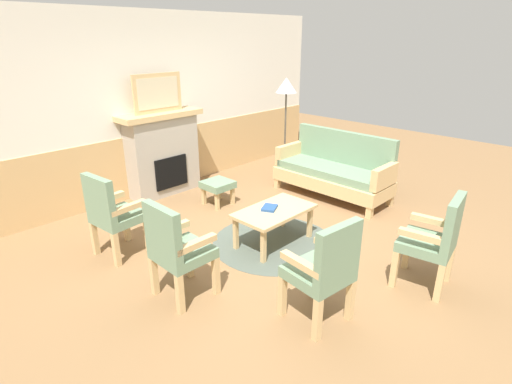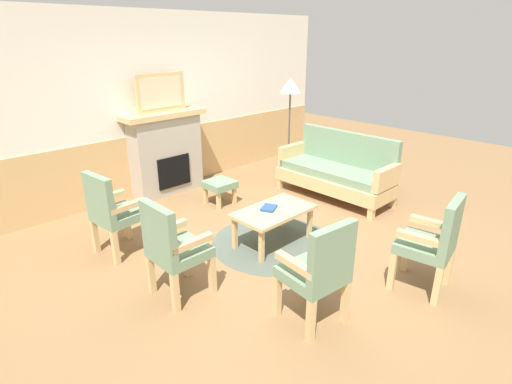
{
  "view_description": "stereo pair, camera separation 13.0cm",
  "coord_description": "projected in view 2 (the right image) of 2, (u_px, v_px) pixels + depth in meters",
  "views": [
    {
      "loc": [
        -3.3,
        -2.83,
        2.36
      ],
      "look_at": [
        0.0,
        0.35,
        0.55
      ],
      "focal_mm": 28.13,
      "sensor_mm": 36.0,
      "label": 1
    },
    {
      "loc": [
        -3.21,
        -2.93,
        2.36
      ],
      "look_at": [
        0.0,
        0.35,
        0.55
      ],
      "focal_mm": 28.13,
      "sensor_mm": 36.0,
      "label": 2
    }
  ],
  "objects": [
    {
      "name": "couch",
      "position": [
        337.0,
        172.0,
        6.12
      ],
      "size": [
        0.7,
        1.8,
        0.98
      ],
      "color": "tan",
      "rests_on": "ground_plane"
    },
    {
      "name": "armchair_by_window_left",
      "position": [
        172.0,
        246.0,
        3.69
      ],
      "size": [
        0.48,
        0.48,
        0.98
      ],
      "color": "tan",
      "rests_on": "ground_plane"
    },
    {
      "name": "framed_picture",
      "position": [
        161.0,
        93.0,
        5.89
      ],
      "size": [
        0.8,
        0.04,
        0.56
      ],
      "color": "tan",
      "rests_on": "fireplace"
    },
    {
      "name": "round_rug",
      "position": [
        273.0,
        242.0,
        4.87
      ],
      "size": [
        1.49,
        1.49,
        0.01
      ],
      "primitive_type": "cylinder",
      "color": "#4C564C",
      "rests_on": "ground_plane"
    },
    {
      "name": "armchair_front_left",
      "position": [
        434.0,
        240.0,
        3.8
      ],
      "size": [
        0.55,
        0.55,
        0.98
      ],
      "color": "tan",
      "rests_on": "ground_plane"
    },
    {
      "name": "armchair_front_center",
      "position": [
        319.0,
        269.0,
        3.33
      ],
      "size": [
        0.53,
        0.53,
        0.98
      ],
      "color": "tan",
      "rests_on": "ground_plane"
    },
    {
      "name": "footstool",
      "position": [
        220.0,
        186.0,
        5.88
      ],
      "size": [
        0.4,
        0.4,
        0.36
      ],
      "color": "tan",
      "rests_on": "ground_plane"
    },
    {
      "name": "book_on_table",
      "position": [
        269.0,
        208.0,
        4.71
      ],
      "size": [
        0.25,
        0.23,
        0.03
      ],
      "primitive_type": "cube",
      "rotation": [
        0.0,
        0.0,
        0.47
      ],
      "color": "navy",
      "rests_on": "coffee_table"
    },
    {
      "name": "armchair_near_fireplace",
      "position": [
        112.0,
        210.0,
        4.45
      ],
      "size": [
        0.52,
        0.52,
        0.98
      ],
      "color": "tan",
      "rests_on": "ground_plane"
    },
    {
      "name": "ground_plane",
      "position": [
        276.0,
        241.0,
        4.9
      ],
      "size": [
        14.0,
        14.0,
        0.0
      ],
      "primitive_type": "plane",
      "color": "olive"
    },
    {
      "name": "fireplace",
      "position": [
        166.0,
        152.0,
        6.22
      ],
      "size": [
        1.3,
        0.44,
        1.28
      ],
      "color": "#A39989",
      "rests_on": "ground_plane"
    },
    {
      "name": "wall_back",
      "position": [
        154.0,
        108.0,
        6.14
      ],
      "size": [
        7.2,
        0.14,
        2.7
      ],
      "color": "silver",
      "rests_on": "ground_plane"
    },
    {
      "name": "coffee_table",
      "position": [
        273.0,
        214.0,
        4.73
      ],
      "size": [
        0.96,
        0.56,
        0.44
      ],
      "color": "tan",
      "rests_on": "ground_plane"
    },
    {
      "name": "floor_lamp_by_couch",
      "position": [
        290.0,
        91.0,
        6.82
      ],
      "size": [
        0.36,
        0.36,
        1.68
      ],
      "color": "#332D28",
      "rests_on": "ground_plane"
    }
  ]
}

